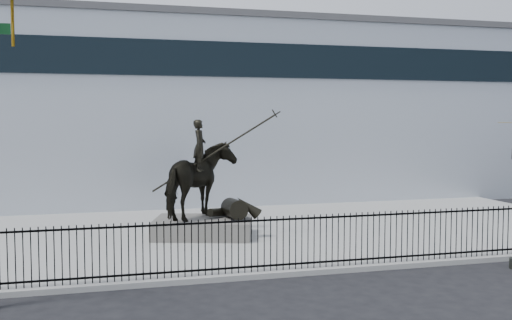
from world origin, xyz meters
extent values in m
plane|color=black|center=(0.00, 0.00, 0.00)|extent=(120.00, 120.00, 0.00)
cube|color=#9B9B98|center=(0.00, 7.00, 0.07)|extent=(30.00, 12.00, 0.15)
cube|color=#B0B9C0|center=(0.00, 20.00, 4.50)|extent=(44.00, 14.00, 9.00)
cube|color=black|center=(0.00, 1.25, 0.30)|extent=(22.00, 0.05, 0.05)
cube|color=black|center=(0.00, 1.25, 1.55)|extent=(22.00, 0.05, 0.05)
cube|color=black|center=(0.00, 1.25, 0.90)|extent=(22.00, 0.03, 1.50)
cube|color=#5E5B56|center=(-0.94, 6.45, 0.47)|extent=(3.89, 3.18, 0.63)
imported|color=black|center=(-0.94, 6.45, 2.12)|extent=(2.95, 3.21, 2.68)
imported|color=black|center=(-1.04, 6.48, 3.35)|extent=(0.61, 0.76, 1.81)
cylinder|color=black|center=(-0.59, 6.34, 3.07)|extent=(4.15, 1.30, 2.73)
imported|color=#B58914|center=(-5.80, -4.05, 5.97)|extent=(0.18, 0.22, 1.10)
camera|label=1|loc=(-4.63, -14.11, 4.30)|focal=42.00mm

